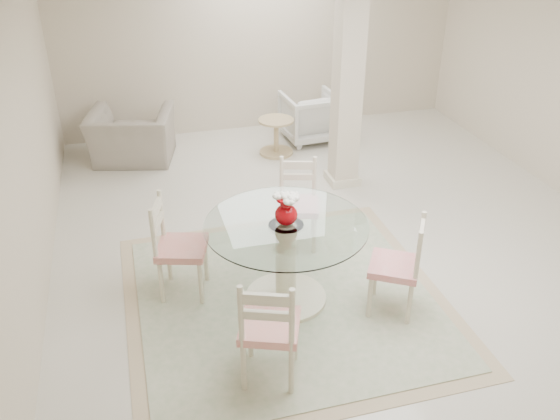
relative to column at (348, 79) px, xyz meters
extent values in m
plane|color=beige|center=(-0.50, -1.30, -1.35)|extent=(7.00, 7.00, 0.00)
cube|color=beige|center=(-0.50, 2.20, 0.00)|extent=(6.00, 0.02, 2.70)
cube|color=beige|center=(-3.50, -1.30, 0.00)|extent=(0.02, 7.00, 2.70)
cube|color=beige|center=(0.00, 0.00, 0.00)|extent=(0.30, 0.30, 2.70)
cube|color=tan|center=(-1.37, -2.17, -1.35)|extent=(2.89, 2.89, 0.01)
cube|color=beige|center=(-1.37, -2.17, -1.34)|extent=(2.64, 2.64, 0.01)
cylinder|color=beige|center=(-1.37, -2.17, -1.32)|extent=(0.74, 0.74, 0.05)
cylinder|color=beige|center=(-1.37, -2.17, -0.92)|extent=(0.19, 0.19, 0.77)
cylinder|color=beige|center=(-1.37, -2.17, -0.56)|extent=(0.31, 0.31, 0.03)
cylinder|color=white|center=(-1.37, -2.17, -0.54)|extent=(1.42, 1.42, 0.01)
ellipsoid|color=#A5050B|center=(-1.37, -2.17, -0.44)|extent=(0.20, 0.20, 0.19)
cylinder|color=#A5050B|center=(-1.37, -2.17, -0.32)|extent=(0.10, 0.10, 0.05)
cylinder|color=#A5050B|center=(-1.37, -2.17, -0.28)|extent=(0.17, 0.17, 0.02)
ellipsoid|color=silver|center=(-1.37, -2.17, -0.26)|extent=(0.11, 0.11, 0.05)
ellipsoid|color=silver|center=(-1.31, -2.15, -0.27)|extent=(0.11, 0.11, 0.05)
ellipsoid|color=silver|center=(-1.42, -2.14, -0.27)|extent=(0.11, 0.11, 0.05)
ellipsoid|color=silver|center=(-1.36, -2.23, -0.28)|extent=(0.11, 0.11, 0.05)
ellipsoid|color=silver|center=(-1.32, -2.21, -0.26)|extent=(0.11, 0.11, 0.05)
cylinder|color=beige|center=(-0.55, -2.31, -1.13)|extent=(0.04, 0.04, 0.44)
cylinder|color=beige|center=(-0.73, -2.60, -1.13)|extent=(0.04, 0.04, 0.44)
cylinder|color=beige|center=(-0.26, -2.49, -1.13)|extent=(0.04, 0.04, 0.44)
cylinder|color=beige|center=(-0.44, -2.78, -1.13)|extent=(0.04, 0.04, 0.44)
cube|color=red|center=(-0.50, -2.55, -0.88)|extent=(0.57, 0.57, 0.07)
cube|color=beige|center=(-0.33, -2.65, -0.56)|extent=(0.23, 0.35, 0.51)
cylinder|color=beige|center=(-1.21, -1.42, -1.13)|extent=(0.04, 0.04, 0.43)
cylinder|color=beige|center=(-0.88, -1.51, -1.13)|extent=(0.04, 0.04, 0.43)
cylinder|color=beige|center=(-1.11, -1.09, -1.13)|extent=(0.04, 0.04, 0.43)
cylinder|color=beige|center=(-0.79, -1.19, -1.13)|extent=(0.04, 0.04, 0.43)
cube|color=red|center=(-1.00, -1.30, -0.88)|extent=(0.52, 0.52, 0.07)
cube|color=beige|center=(-0.94, -1.12, -0.57)|extent=(0.37, 0.15, 0.51)
cylinder|color=beige|center=(-2.12, -2.02, -1.12)|extent=(0.04, 0.04, 0.45)
cylinder|color=beige|center=(-2.02, -1.68, -1.12)|extent=(0.04, 0.04, 0.45)
cylinder|color=beige|center=(-2.46, -1.92, -1.12)|extent=(0.04, 0.04, 0.45)
cylinder|color=beige|center=(-2.36, -1.58, -1.12)|extent=(0.04, 0.04, 0.45)
cube|color=red|center=(-2.24, -1.80, -0.86)|extent=(0.54, 0.54, 0.07)
cube|color=beige|center=(-2.43, -1.74, -0.53)|extent=(0.16, 0.39, 0.53)
cylinder|color=beige|center=(-1.51, -2.94, -1.12)|extent=(0.04, 0.04, 0.46)
cylinder|color=beige|center=(-1.85, -2.82, -1.12)|extent=(0.04, 0.04, 0.46)
cylinder|color=beige|center=(-1.64, -3.28, -1.12)|extent=(0.04, 0.04, 0.46)
cylinder|color=beige|center=(-1.97, -3.15, -1.12)|extent=(0.04, 0.04, 0.46)
cube|color=red|center=(-1.74, -3.05, -0.86)|extent=(0.57, 0.57, 0.07)
cube|color=beige|center=(-1.81, -3.23, -0.52)|extent=(0.39, 0.18, 0.54)
imported|color=gray|center=(-2.53, 1.39, -1.00)|extent=(1.28, 1.18, 0.70)
imported|color=silver|center=(0.03, 1.46, -1.00)|extent=(0.81, 0.83, 0.71)
cylinder|color=tan|center=(-0.59, 1.09, -1.33)|extent=(0.47, 0.47, 0.04)
cylinder|color=tan|center=(-0.59, 1.09, -1.09)|extent=(0.07, 0.07, 0.45)
cylinder|color=tan|center=(-0.59, 1.09, -0.85)|extent=(0.49, 0.49, 0.03)
camera|label=1|loc=(-2.58, -6.38, 2.07)|focal=38.00mm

